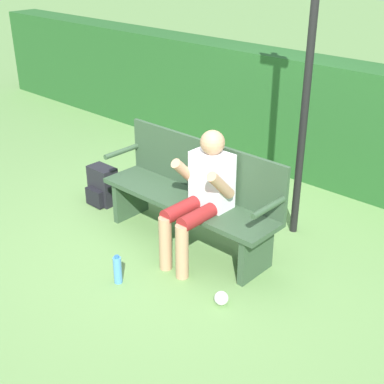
{
  "coord_description": "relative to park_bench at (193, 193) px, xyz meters",
  "views": [
    {
      "loc": [
        2.93,
        -3.14,
        2.62
      ],
      "look_at": [
        0.15,
        -0.1,
        0.61
      ],
      "focal_mm": 50.0,
      "sensor_mm": 36.0,
      "label": 1
    }
  ],
  "objects": [
    {
      "name": "park_bench",
      "position": [
        0.0,
        0.0,
        0.0
      ],
      "size": [
        1.8,
        0.47,
        0.96
      ],
      "color": "#334C33",
      "rests_on": "ground"
    },
    {
      "name": "signpost",
      "position": [
        0.61,
        0.78,
        1.1
      ],
      "size": [
        0.35,
        0.09,
        2.9
      ],
      "color": "black",
      "rests_on": "ground"
    },
    {
      "name": "backpack",
      "position": [
        -1.22,
        -0.09,
        -0.29
      ],
      "size": [
        0.3,
        0.25,
        0.41
      ],
      "color": "black",
      "rests_on": "ground"
    },
    {
      "name": "water_bottle",
      "position": [
        0.01,
        -0.92,
        -0.36
      ],
      "size": [
        0.07,
        0.07,
        0.26
      ],
      "color": "#4C8CCC",
      "rests_on": "ground"
    },
    {
      "name": "person_seated",
      "position": [
        0.25,
        -0.15,
        0.15
      ],
      "size": [
        0.49,
        0.65,
        1.15
      ],
      "color": "silver",
      "rests_on": "ground"
    },
    {
      "name": "litter_crumple",
      "position": [
        0.82,
        -0.57,
        -0.43
      ],
      "size": [
        0.11,
        0.11,
        0.11
      ],
      "color": "silver",
      "rests_on": "ground"
    },
    {
      "name": "hedge_back",
      "position": [
        0.0,
        2.07,
        0.2
      ],
      "size": [
        12.0,
        0.52,
        1.37
      ],
      "color": "#235623",
      "rests_on": "ground"
    },
    {
      "name": "ground_plane",
      "position": [
        0.0,
        -0.07,
        -0.49
      ],
      "size": [
        40.0,
        40.0,
        0.0
      ],
      "primitive_type": "plane",
      "color": "#668E4C"
    }
  ]
}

